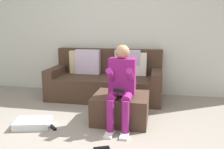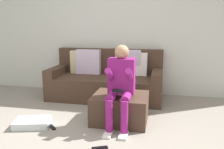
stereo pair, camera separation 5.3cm
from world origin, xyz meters
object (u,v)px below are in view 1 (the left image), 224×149
Objects in this scene: couch_sectional at (106,80)px; person_seated at (121,82)px; storage_bin at (33,123)px; remote_by_storage_bin at (53,128)px; ottoman at (121,108)px; remote_near_ottoman at (101,148)px.

person_seated is (0.48, -1.26, 0.28)m from couch_sectional.
remote_by_storage_bin is (0.28, 0.00, -0.04)m from storage_bin.
ottoman reaches higher than remote_near_ottoman.
couch_sectional reaches higher than remote_near_ottoman.
remote_near_ottoman is at bearing 17.36° from remote_by_storage_bin.
couch_sectional is 2.71× the size of ottoman.
storage_bin reaches higher than remote_near_ottoman.
ottoman is at bearing 99.43° from person_seated.
ottoman is (0.46, -1.09, -0.14)m from couch_sectional.
ottoman is 1.64× the size of storage_bin.
couch_sectional is 1.69m from storage_bin.
person_seated is at bearing 62.29° from remote_by_storage_bin.
remote_near_ottoman is 0.86m from remote_by_storage_bin.
ottoman is 0.86m from remote_near_ottoman.
couch_sectional is at bearing 121.43° from remote_by_storage_bin.
remote_near_ottoman is (1.04, -0.40, -0.04)m from storage_bin.
couch_sectional is 11.49× the size of remote_near_ottoman.
storage_bin is 2.74× the size of remote_by_storage_bin.
couch_sectional is at bearing 77.70° from remote_near_ottoman.
storage_bin is at bearing -113.64° from couch_sectional.
couch_sectional reaches higher than remote_by_storage_bin.
person_seated is at bearing -68.94° from couch_sectional.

